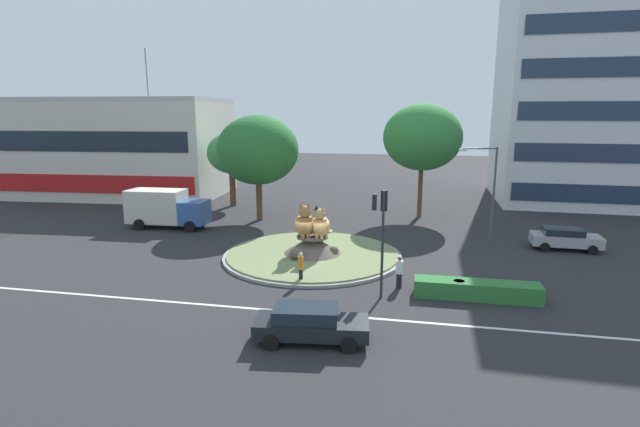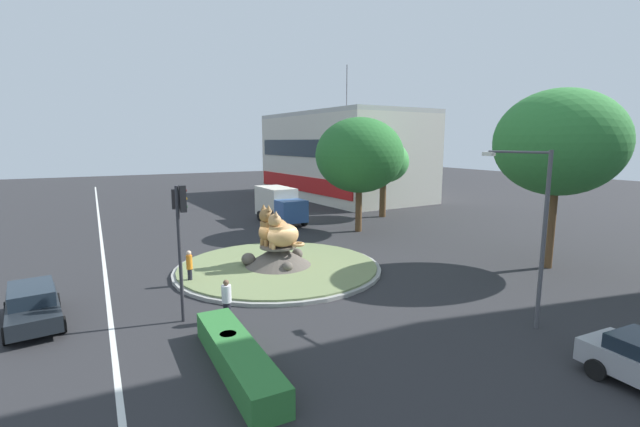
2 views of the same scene
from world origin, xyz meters
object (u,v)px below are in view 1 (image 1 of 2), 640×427
(delivery_box_truck, at_px, (165,208))
(litter_bin, at_px, (459,289))
(cat_statue_calico, at_px, (321,225))
(third_tree_left, at_px, (231,153))
(streetlight_arm, at_px, (489,187))
(pedestrian_orange_shirt, at_px, (301,267))
(cat_statue_tabby, at_px, (305,223))
(sedan_on_far_lane, at_px, (565,238))
(office_tower, at_px, (605,73))
(second_tree_near_tower, at_px, (258,150))
(hatchback_near_shophouse, at_px, (310,323))
(shophouse_block, at_px, (121,147))
(pedestrian_white_shirt, at_px, (399,271))
(traffic_light_mast, at_px, (382,220))
(broadleaf_tree_behind_island, at_px, (422,137))

(delivery_box_truck, distance_m, litter_bin, 24.97)
(cat_statue_calico, height_order, litter_bin, cat_statue_calico)
(third_tree_left, distance_m, streetlight_arm, 25.27)
(third_tree_left, xyz_separation_m, pedestrian_orange_shirt, (12.04, -20.68, -4.33))
(litter_bin, bearing_deg, cat_statue_tabby, 150.35)
(sedan_on_far_lane, relative_size, delivery_box_truck, 0.68)
(cat_statue_calico, xyz_separation_m, litter_bin, (8.27, -5.41, -1.74))
(office_tower, height_order, second_tree_near_tower, office_tower)
(cat_statue_calico, height_order, hatchback_near_shophouse, cat_statue_calico)
(cat_statue_tabby, distance_m, shophouse_block, 33.20)
(hatchback_near_shophouse, bearing_deg, streetlight_arm, 55.07)
(hatchback_near_shophouse, xyz_separation_m, litter_bin, (6.45, 6.12, -0.34))
(sedan_on_far_lane, bearing_deg, third_tree_left, 161.91)
(pedestrian_orange_shirt, height_order, sedan_on_far_lane, pedestrian_orange_shirt)
(cat_statue_calico, bearing_deg, pedestrian_white_shirt, 45.74)
(cat_statue_calico, relative_size, sedan_on_far_lane, 0.47)
(sedan_on_far_lane, bearing_deg, litter_bin, -124.82)
(office_tower, bearing_deg, sedan_on_far_lane, -110.16)
(pedestrian_orange_shirt, bearing_deg, litter_bin, 95.10)
(shophouse_block, xyz_separation_m, pedestrian_white_shirt, (32.47, -24.62, -4.50))
(third_tree_left, bearing_deg, shophouse_block, 163.89)
(traffic_light_mast, bearing_deg, broadleaf_tree_behind_island, -4.03)
(sedan_on_far_lane, bearing_deg, traffic_light_mast, -134.52)
(hatchback_near_shophouse, bearing_deg, cat_statue_calico, 92.06)
(second_tree_near_tower, bearing_deg, hatchback_near_shophouse, -66.63)
(shophouse_block, bearing_deg, office_tower, 2.56)
(second_tree_near_tower, xyz_separation_m, pedestrian_orange_shirt, (7.29, -14.86, -5.17))
(third_tree_left, relative_size, pedestrian_orange_shirt, 4.12)
(sedan_on_far_lane, distance_m, litter_bin, 13.19)
(third_tree_left, bearing_deg, hatchback_near_shophouse, -62.79)
(second_tree_near_tower, bearing_deg, office_tower, 26.38)
(streetlight_arm, height_order, delivery_box_truck, streetlight_arm)
(pedestrian_orange_shirt, bearing_deg, delivery_box_truck, -119.60)
(traffic_light_mast, bearing_deg, pedestrian_white_shirt, -29.86)
(cat_statue_tabby, bearing_deg, pedestrian_orange_shirt, -7.97)
(pedestrian_orange_shirt, height_order, pedestrian_white_shirt, pedestrian_orange_shirt)
(cat_statue_tabby, relative_size, sedan_on_far_lane, 0.58)
(broadleaf_tree_behind_island, bearing_deg, traffic_light_mast, -96.01)
(pedestrian_white_shirt, bearing_deg, third_tree_left, 71.35)
(delivery_box_truck, bearing_deg, office_tower, 25.74)
(pedestrian_white_shirt, bearing_deg, broadleaf_tree_behind_island, 27.05)
(delivery_box_truck, relative_size, litter_bin, 7.36)
(cat_statue_tabby, bearing_deg, third_tree_left, -163.27)
(delivery_box_truck, bearing_deg, cat_statue_tabby, -25.54)
(delivery_box_truck, height_order, litter_bin, delivery_box_truck)
(pedestrian_white_shirt, relative_size, delivery_box_truck, 0.27)
(shophouse_block, height_order, third_tree_left, shophouse_block)
(cat_statue_tabby, distance_m, third_tree_left, 19.54)
(traffic_light_mast, relative_size, broadleaf_tree_behind_island, 0.55)
(pedestrian_white_shirt, bearing_deg, cat_statue_calico, 79.33)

